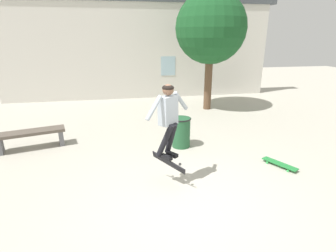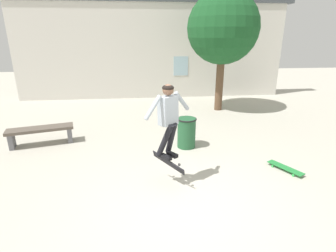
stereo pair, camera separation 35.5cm
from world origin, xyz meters
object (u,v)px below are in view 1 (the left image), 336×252
(trash_bin, at_px, (181,132))
(skater, at_px, (168,115))
(park_bench, at_px, (31,136))
(tree_right, at_px, (211,28))
(skateboard_flipping, at_px, (169,163))
(skateboard_resting, at_px, (280,164))

(trash_bin, xyz_separation_m, skater, (-0.71, -1.85, 1.05))
(park_bench, relative_size, trash_bin, 2.16)
(tree_right, distance_m, skateboard_flipping, 6.74)
(trash_bin, bearing_deg, skater, -111.03)
(skater, distance_m, skateboard_resting, 3.06)
(park_bench, xyz_separation_m, skateboard_flipping, (3.29, -2.50, 0.14))
(skateboard_flipping, bearing_deg, park_bench, -176.23)
(tree_right, bearing_deg, park_bench, -152.81)
(park_bench, xyz_separation_m, skater, (3.29, -2.45, 1.12))
(skateboard_flipping, bearing_deg, tree_right, 105.23)
(park_bench, distance_m, skateboard_flipping, 4.14)
(trash_bin, height_order, skateboard_flipping, trash_bin)
(trash_bin, bearing_deg, park_bench, 171.42)
(park_bench, distance_m, trash_bin, 4.04)
(tree_right, relative_size, skateboard_flipping, 7.57)
(skateboard_resting, bearing_deg, skater, 67.86)
(tree_right, relative_size, skateboard_resting, 5.52)
(trash_bin, relative_size, skateboard_resting, 0.99)
(trash_bin, xyz_separation_m, skateboard_resting, (2.00, -1.59, -0.36))
(trash_bin, distance_m, skateboard_flipping, 2.03)
(tree_right, xyz_separation_m, skater, (-2.70, -5.52, -1.69))
(park_bench, bearing_deg, skater, -50.94)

